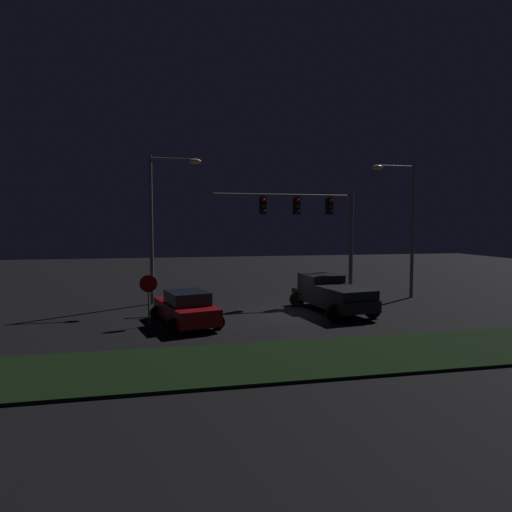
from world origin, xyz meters
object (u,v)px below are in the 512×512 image
(car_sedan, at_px, (186,308))
(traffic_signal_gantry, at_px, (312,217))
(stop_sign, at_px, (148,290))
(pickup_truck, at_px, (331,292))
(street_lamp_right, at_px, (404,214))
(street_lamp_left, at_px, (162,211))

(car_sedan, height_order, traffic_signal_gantry, traffic_signal_gantry)
(car_sedan, xyz_separation_m, stop_sign, (-1.60, 0.16, 0.82))
(pickup_truck, height_order, street_lamp_right, street_lamp_right)
(pickup_truck, relative_size, street_lamp_left, 0.69)
(pickup_truck, relative_size, street_lamp_right, 0.70)
(traffic_signal_gantry, xyz_separation_m, street_lamp_left, (-8.54, 0.70, 0.30))
(traffic_signal_gantry, xyz_separation_m, stop_sign, (-9.14, -4.67, -3.34))
(street_lamp_right, bearing_deg, car_sedan, -161.10)
(car_sedan, relative_size, stop_sign, 2.11)
(street_lamp_right, distance_m, stop_sign, 15.87)
(car_sedan, height_order, street_lamp_right, street_lamp_right)
(street_lamp_right, bearing_deg, pickup_truck, -152.30)
(street_lamp_right, bearing_deg, street_lamp_left, 175.98)
(car_sedan, xyz_separation_m, street_lamp_left, (-1.01, 5.53, 4.46))
(traffic_signal_gantry, height_order, street_lamp_right, street_lamp_right)
(car_sedan, xyz_separation_m, traffic_signal_gantry, (7.54, 4.83, 4.16))
(car_sedan, relative_size, street_lamp_left, 0.57)
(pickup_truck, bearing_deg, street_lamp_left, 55.65)
(street_lamp_right, relative_size, stop_sign, 3.61)
(traffic_signal_gantry, relative_size, street_lamp_right, 1.03)
(traffic_signal_gantry, relative_size, stop_sign, 3.73)
(car_sedan, distance_m, traffic_signal_gantry, 9.87)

